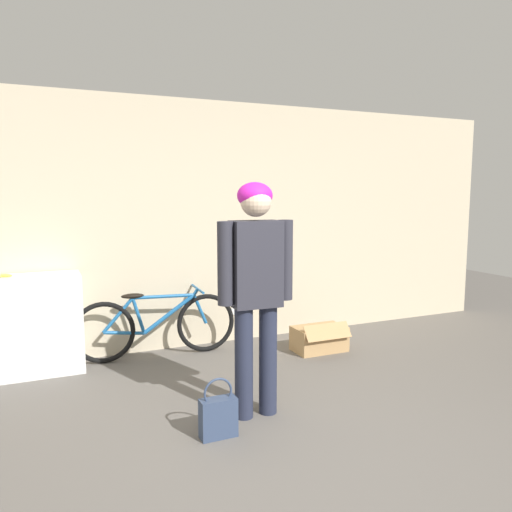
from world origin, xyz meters
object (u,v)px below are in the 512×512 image
object	(u,v)px
bicycle	(156,325)
handbag	(218,416)
cardboard_box	(319,339)
person	(256,277)

from	to	relation	value
bicycle	handbag	bearing A→B (deg)	-86.69
bicycle	cardboard_box	distance (m)	1.68
handbag	cardboard_box	xyz separation A→B (m)	(1.59, 1.33, -0.02)
person	cardboard_box	world-z (taller)	person
person	bicycle	bearing A→B (deg)	106.35
person	handbag	xyz separation A→B (m)	(-0.37, -0.21, -0.89)
handbag	cardboard_box	size ratio (longest dim) A/B	0.77
bicycle	handbag	size ratio (longest dim) A/B	3.91
person	handbag	distance (m)	0.99
person	handbag	size ratio (longest dim) A/B	4.13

